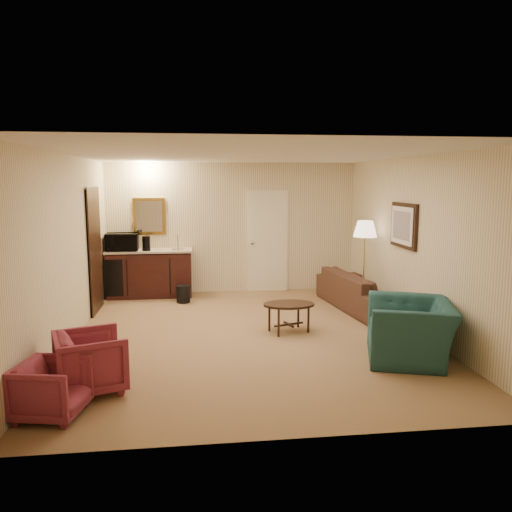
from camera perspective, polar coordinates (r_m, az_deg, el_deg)
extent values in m
plane|color=#98714D|center=(7.39, -0.74, -9.03)|extent=(6.00, 6.00, 0.00)
cube|color=#F5E5B8|center=(10.08, -2.65, 3.23)|extent=(5.00, 0.02, 2.60)
cube|color=#F5E5B8|center=(7.28, -20.74, 0.62)|extent=(0.02, 6.00, 2.60)
cube|color=#F5E5B8|center=(7.79, 17.84, 1.26)|extent=(0.02, 6.00, 2.60)
cube|color=white|center=(7.06, -0.79, 11.53)|extent=(5.00, 6.00, 0.02)
cube|color=#F1EBC5|center=(10.16, 1.32, 1.72)|extent=(0.82, 0.06, 2.05)
cube|color=black|center=(8.95, -17.94, 0.54)|extent=(0.06, 0.98, 2.10)
cube|color=gold|center=(10.04, -12.10, 4.46)|extent=(0.62, 0.04, 0.72)
cube|color=black|center=(8.11, 16.48, 3.37)|extent=(0.06, 0.90, 0.70)
cube|color=black|center=(9.93, -12.03, -1.93)|extent=(1.64, 0.58, 0.92)
imported|color=black|center=(8.98, 12.00, -3.23)|extent=(0.92, 2.26, 0.86)
imported|color=#1C4644|center=(6.60, 17.25, -7.06)|extent=(1.06, 1.32, 1.00)
imported|color=#8E2E43|center=(5.71, -18.39, -11.09)|extent=(0.84, 0.87, 0.72)
imported|color=#8E2E43|center=(5.27, -22.33, -13.63)|extent=(0.66, 0.69, 0.61)
cube|color=black|center=(7.50, 3.77, -7.03)|extent=(0.88, 0.72, 0.44)
cube|color=#B2943B|center=(9.03, 12.24, -0.91)|extent=(0.54, 0.54, 1.56)
cylinder|color=black|center=(9.37, -8.31, -4.32)|extent=(0.32, 0.32, 0.32)
imported|color=black|center=(9.83, -15.08, 1.78)|extent=(0.61, 0.35, 0.41)
cylinder|color=black|center=(9.72, -12.44, 1.41)|extent=(0.15, 0.15, 0.28)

